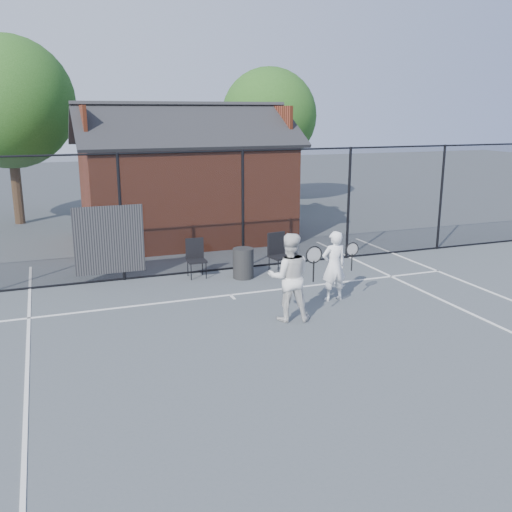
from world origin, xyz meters
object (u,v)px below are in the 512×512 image
object	(u,v)px
player_front	(334,266)
waste_bin	(243,263)
chair_right	(281,255)
chair_left	(197,259)
clubhouse	(185,188)
player_back	(289,277)

from	to	relation	value
player_front	waste_bin	xyz separation A→B (m)	(-1.24, 2.24, -0.39)
chair_right	waste_bin	distance (m)	0.95
chair_right	waste_bin	size ratio (longest dim) A/B	1.38
chair_right	waste_bin	bearing A→B (deg)	164.88
player_front	chair_left	world-z (taller)	player_front
clubhouse	chair_right	size ratio (longest dim) A/B	6.46
player_back	chair_left	distance (m)	3.56
player_back	waste_bin	distance (m)	3.03
chair_left	player_front	bearing A→B (deg)	-48.08
player_front	chair_right	world-z (taller)	player_front
chair_left	waste_bin	distance (m)	1.13
clubhouse	player_back	size ratio (longest dim) A/B	3.82
clubhouse	player_front	xyz separation A→B (m)	(1.45, -7.07, -0.86)
player_back	chair_right	size ratio (longest dim) A/B	1.69
clubhouse	waste_bin	xyz separation A→B (m)	(0.21, -4.83, -1.24)
chair_right	clubhouse	bearing A→B (deg)	92.39
chair_left	waste_bin	world-z (taller)	chair_left
clubhouse	chair_right	bearing A→B (deg)	-76.74
player_back	chair_right	bearing A→B (deg)	69.99
player_back	clubhouse	bearing A→B (deg)	90.67
chair_right	chair_left	bearing A→B (deg)	154.96
clubhouse	chair_left	bearing A→B (deg)	-100.61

